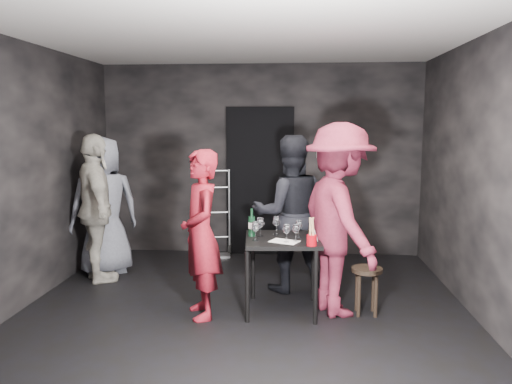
# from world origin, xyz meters

# --- Properties ---
(floor) EXTENTS (4.50, 5.00, 0.02)m
(floor) POSITION_xyz_m (0.00, 0.00, 0.00)
(floor) COLOR black
(floor) RESTS_ON ground
(ceiling) EXTENTS (4.50, 5.00, 0.02)m
(ceiling) POSITION_xyz_m (0.00, 0.00, 2.70)
(ceiling) COLOR silver
(ceiling) RESTS_ON ground
(wall_back) EXTENTS (4.50, 0.04, 2.70)m
(wall_back) POSITION_xyz_m (0.00, 2.50, 1.35)
(wall_back) COLOR black
(wall_back) RESTS_ON ground
(wall_front) EXTENTS (4.50, 0.04, 2.70)m
(wall_front) POSITION_xyz_m (0.00, -2.50, 1.35)
(wall_front) COLOR black
(wall_front) RESTS_ON ground
(wall_left) EXTENTS (0.04, 5.00, 2.70)m
(wall_left) POSITION_xyz_m (-2.25, 0.00, 1.35)
(wall_left) COLOR black
(wall_left) RESTS_ON ground
(wall_right) EXTENTS (0.04, 5.00, 2.70)m
(wall_right) POSITION_xyz_m (2.25, 0.00, 1.35)
(wall_right) COLOR black
(wall_right) RESTS_ON ground
(doorway) EXTENTS (0.95, 0.10, 2.10)m
(doorway) POSITION_xyz_m (0.00, 2.44, 1.05)
(doorway) COLOR black
(doorway) RESTS_ON ground
(wallbox_upper) EXTENTS (0.12, 0.06, 0.12)m
(wallbox_upper) POSITION_xyz_m (0.85, 2.45, 1.45)
(wallbox_upper) COLOR #B7B7B2
(wallbox_upper) RESTS_ON wall_back
(wallbox_lower) EXTENTS (0.10, 0.06, 0.14)m
(wallbox_lower) POSITION_xyz_m (1.05, 2.45, 1.40)
(wallbox_lower) COLOR #B7B7B2
(wallbox_lower) RESTS_ON wall_back
(hand_truck) EXTENTS (0.41, 0.35, 1.23)m
(hand_truck) POSITION_xyz_m (-0.62, 2.28, 0.22)
(hand_truck) COLOR #B2B2B7
(hand_truck) RESTS_ON floor
(tasting_table) EXTENTS (0.72, 0.72, 0.75)m
(tasting_table) POSITION_xyz_m (0.38, 0.23, 0.65)
(tasting_table) COLOR black
(tasting_table) RESTS_ON floor
(stool) EXTENTS (0.30, 0.30, 0.47)m
(stool) POSITION_xyz_m (1.21, 0.21, 0.36)
(stool) COLOR #311F17
(stool) RESTS_ON floor
(server_red) EXTENTS (0.63, 0.76, 1.77)m
(server_red) POSITION_xyz_m (-0.40, 0.04, 0.89)
(server_red) COLOR maroon
(server_red) RESTS_ON floor
(woman_black) EXTENTS (1.07, 0.72, 2.03)m
(woman_black) POSITION_xyz_m (0.44, 0.90, 1.02)
(woman_black) COLOR black
(woman_black) RESTS_ON floor
(man_maroon) EXTENTS (1.23, 1.68, 2.36)m
(man_maroon) POSITION_xyz_m (0.93, 0.24, 1.18)
(man_maroon) COLOR maroon
(man_maroon) RESTS_ON floor
(bystander_cream) EXTENTS (1.12, 1.32, 2.05)m
(bystander_cream) POSITION_xyz_m (-1.84, 1.03, 1.03)
(bystander_cream) COLOR #BAB3A5
(bystander_cream) RESTS_ON floor
(bystander_grey) EXTENTS (1.08, 0.97, 1.96)m
(bystander_grey) POSITION_xyz_m (-1.85, 1.32, 0.98)
(bystander_grey) COLOR slate
(bystander_grey) RESTS_ON floor
(tasting_mat) EXTENTS (0.31, 0.27, 0.00)m
(tasting_mat) POSITION_xyz_m (0.40, 0.07, 0.75)
(tasting_mat) COLOR white
(tasting_mat) RESTS_ON tasting_table
(wine_glass_a) EXTENTS (0.09, 0.09, 0.21)m
(wine_glass_a) POSITION_xyz_m (0.12, 0.09, 0.85)
(wine_glass_a) COLOR white
(wine_glass_a) RESTS_ON tasting_table
(wine_glass_b) EXTENTS (0.09, 0.09, 0.21)m
(wine_glass_b) POSITION_xyz_m (0.16, 0.27, 0.86)
(wine_glass_b) COLOR white
(wine_glass_b) RESTS_ON tasting_table
(wine_glass_c) EXTENTS (0.09, 0.09, 0.21)m
(wine_glass_c) POSITION_xyz_m (0.31, 0.36, 0.85)
(wine_glass_c) COLOR white
(wine_glass_c) RESTS_ON tasting_table
(wine_glass_d) EXTENTS (0.09, 0.09, 0.19)m
(wine_glass_d) POSITION_xyz_m (0.42, 0.05, 0.85)
(wine_glass_d) COLOR white
(wine_glass_d) RESTS_ON tasting_table
(wine_glass_e) EXTENTS (0.07, 0.07, 0.19)m
(wine_glass_e) POSITION_xyz_m (0.51, 0.09, 0.84)
(wine_glass_e) COLOR white
(wine_glass_e) RESTS_ON tasting_table
(wine_glass_f) EXTENTS (0.10, 0.10, 0.19)m
(wine_glass_f) POSITION_xyz_m (0.54, 0.24, 0.85)
(wine_glass_f) COLOR white
(wine_glass_f) RESTS_ON tasting_table
(wine_bottle) EXTENTS (0.07, 0.07, 0.28)m
(wine_bottle) POSITION_xyz_m (0.07, 0.29, 0.86)
(wine_bottle) COLOR black
(wine_bottle) RESTS_ON tasting_table
(breadstick_cup) EXTENTS (0.09, 0.09, 0.28)m
(breadstick_cup) POSITION_xyz_m (0.66, -0.07, 0.88)
(breadstick_cup) COLOR #A5030D
(breadstick_cup) RESTS_ON tasting_table
(reserved_card) EXTENTS (0.08, 0.13, 0.09)m
(reserved_card) POSITION_xyz_m (0.68, 0.15, 0.80)
(reserved_card) COLOR white
(reserved_card) RESTS_ON tasting_table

